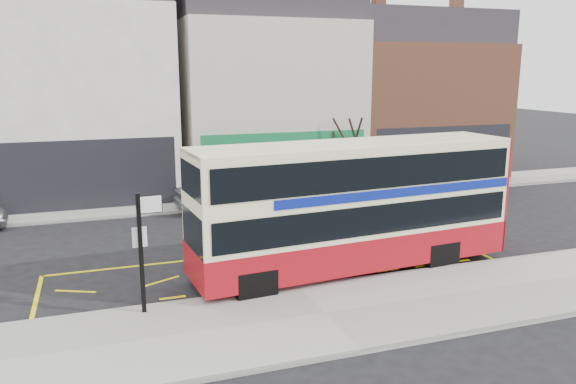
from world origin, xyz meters
name	(u,v)px	position (x,y,z in m)	size (l,w,h in m)	color
ground	(294,286)	(0.00, 0.00, 0.00)	(120.00, 120.00, 0.00)	black
pavement	(325,315)	(0.00, -2.30, 0.07)	(40.00, 4.00, 0.15)	#9F9E97
kerb	(299,288)	(0.00, -0.38, 0.07)	(40.00, 0.15, 0.15)	gray
far_pavement	(216,201)	(0.00, 11.00, 0.07)	(50.00, 3.00, 0.15)	#9F9E97
road_markings	(277,268)	(0.00, 1.60, 0.01)	(14.00, 3.40, 0.01)	yellow
terrace_left	(85,87)	(-5.50, 14.99, 5.32)	(8.00, 8.01, 11.80)	white
terrace_green_shop	(262,90)	(3.50, 14.99, 5.07)	(9.00, 8.01, 11.30)	beige
terrace_right	(408,97)	(12.50, 14.99, 4.57)	(9.00, 8.01, 10.30)	#9E593F
double_decker_bus	(355,205)	(2.17, 0.60, 2.12)	(10.24, 3.17, 4.02)	#F7F4BC
bus_stop_post	(143,241)	(-4.23, -0.74, 1.99)	(0.77, 0.14, 3.07)	black
car_grey	(225,194)	(0.15, 9.58, 0.72)	(1.52, 4.35, 1.43)	#42454A
car_white	(372,184)	(7.45, 9.62, 0.69)	(1.94, 4.78, 1.39)	#BCBCBC
street_tree_right	(346,127)	(6.56, 10.84, 3.36)	(2.29, 2.29, 4.94)	black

